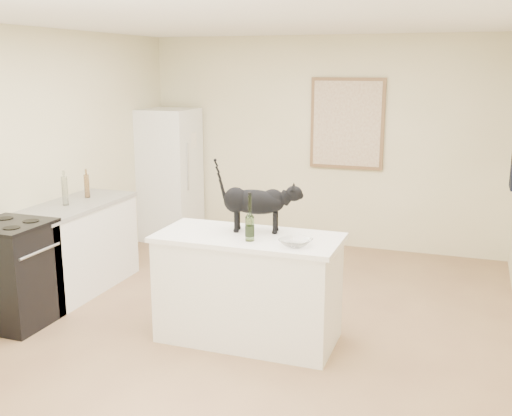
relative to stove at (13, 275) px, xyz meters
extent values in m
plane|color=#9F7C54|center=(1.95, 0.60, -0.45)|extent=(5.50, 5.50, 0.00)
plane|color=white|center=(1.95, 0.60, 2.15)|extent=(5.50, 5.50, 0.00)
plane|color=beige|center=(1.95, 3.35, 0.85)|extent=(4.50, 0.00, 4.50)
plane|color=beige|center=(1.95, -2.15, 0.85)|extent=(4.50, 0.00, 4.50)
plane|color=beige|center=(-0.30, 0.60, 0.85)|extent=(0.00, 5.50, 5.50)
cube|color=white|center=(2.05, 0.40, -0.02)|extent=(1.44, 0.67, 0.86)
cube|color=white|center=(2.05, 0.40, 0.43)|extent=(1.50, 0.70, 0.04)
cube|color=white|center=(0.00, 0.90, -0.02)|extent=(0.60, 1.40, 0.86)
cube|color=gray|center=(0.00, 0.90, 0.43)|extent=(0.62, 1.44, 0.04)
cube|color=black|center=(0.00, 0.00, 0.00)|extent=(0.60, 0.60, 0.90)
cube|color=white|center=(0.00, 2.95, 0.40)|extent=(0.68, 0.68, 1.70)
cube|color=brown|center=(2.25, 3.32, 1.10)|extent=(0.90, 0.03, 1.10)
cube|color=beige|center=(2.25, 3.30, 1.10)|extent=(0.82, 0.00, 1.02)
cylinder|color=#335421|center=(2.12, 0.26, 0.62)|extent=(0.09, 0.09, 0.34)
imported|color=white|center=(2.49, 0.24, 0.48)|extent=(0.30, 0.30, 0.06)
cube|color=white|center=(0.34, 2.98, 0.86)|extent=(0.03, 0.15, 0.20)
cylinder|color=gray|center=(-0.02, 0.82, 0.59)|extent=(0.06, 0.06, 0.28)
cylinder|color=brown|center=(-0.03, 1.20, 0.57)|extent=(0.06, 0.06, 0.24)
camera|label=1|loc=(3.70, -4.03, 1.79)|focal=42.62mm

